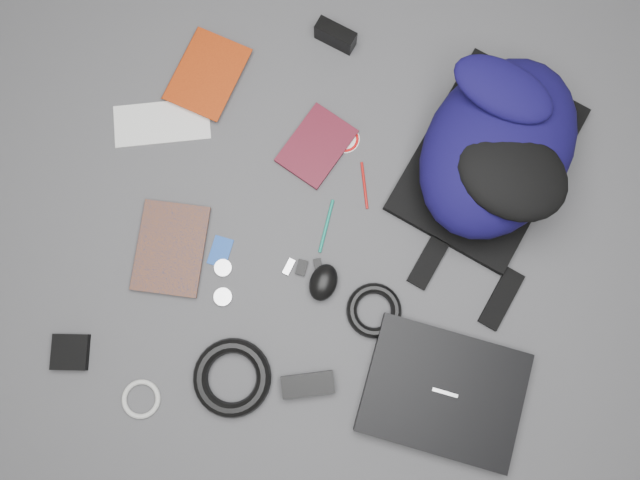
% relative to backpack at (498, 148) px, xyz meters
% --- Properties ---
extents(ground, '(4.00, 4.00, 0.00)m').
position_rel_backpack_xyz_m(ground, '(-0.38, -0.30, -0.11)').
color(ground, '#4F4F51').
rests_on(ground, ground).
extents(backpack, '(0.52, 0.63, 0.23)m').
position_rel_backpack_xyz_m(backpack, '(0.00, 0.00, 0.00)').
color(backpack, black).
rests_on(backpack, ground).
extents(laptop, '(0.40, 0.32, 0.04)m').
position_rel_backpack_xyz_m(laptop, '(-0.01, -0.61, -0.09)').
color(laptop, black).
rests_on(laptop, ground).
extents(textbook_red, '(0.21, 0.25, 0.02)m').
position_rel_backpack_xyz_m(textbook_red, '(-0.85, 0.09, -0.10)').
color(textbook_red, '#912708').
rests_on(textbook_red, ground).
extents(comic_book, '(0.19, 0.25, 0.02)m').
position_rel_backpack_xyz_m(comic_book, '(-0.84, -0.41, -0.10)').
color(comic_book, '#A44D0B').
rests_on(comic_book, ground).
extents(envelope, '(0.28, 0.19, 0.00)m').
position_rel_backpack_xyz_m(envelope, '(-0.86, -0.08, -0.11)').
color(envelope, silver).
rests_on(envelope, ground).
extents(dvd_case, '(0.20, 0.23, 0.02)m').
position_rel_backpack_xyz_m(dvd_case, '(-0.44, -0.06, -0.11)').
color(dvd_case, '#440D17').
rests_on(dvd_case, ground).
extents(compact_camera, '(0.12, 0.07, 0.06)m').
position_rel_backpack_xyz_m(compact_camera, '(-0.46, 0.25, -0.08)').
color(compact_camera, black).
rests_on(compact_camera, ground).
extents(sticker_disc, '(0.09, 0.09, 0.00)m').
position_rel_backpack_xyz_m(sticker_disc, '(-0.38, -0.02, -0.11)').
color(sticker_disc, white).
rests_on(sticker_disc, ground).
extents(pen_teal, '(0.01, 0.14, 0.01)m').
position_rel_backpack_xyz_m(pen_teal, '(-0.37, -0.26, -0.11)').
color(pen_teal, '#0D7760').
rests_on(pen_teal, ground).
extents(pen_red, '(0.05, 0.12, 0.01)m').
position_rel_backpack_xyz_m(pen_red, '(-0.30, -0.13, -0.11)').
color(pen_red, '#AD100D').
rests_on(pen_red, ground).
extents(id_badge, '(0.06, 0.08, 0.00)m').
position_rel_backpack_xyz_m(id_badge, '(-0.63, -0.38, -0.11)').
color(id_badge, '#1543A4').
rests_on(id_badge, ground).
extents(usb_black, '(0.04, 0.06, 0.01)m').
position_rel_backpack_xyz_m(usb_black, '(-0.37, -0.37, -0.11)').
color(usb_black, black).
rests_on(usb_black, ground).
extents(usb_silver, '(0.03, 0.05, 0.01)m').
position_rel_backpack_xyz_m(usb_silver, '(-0.45, -0.38, -0.11)').
color(usb_silver, silver).
rests_on(usb_silver, ground).
extents(key_fob, '(0.03, 0.04, 0.01)m').
position_rel_backpack_xyz_m(key_fob, '(-0.41, -0.38, -0.11)').
color(key_fob, black).
rests_on(key_fob, ground).
extents(mouse, '(0.08, 0.10, 0.05)m').
position_rel_backpack_xyz_m(mouse, '(-0.35, -0.40, -0.09)').
color(mouse, black).
rests_on(mouse, ground).
extents(headphone_left, '(0.05, 0.05, 0.01)m').
position_rel_backpack_xyz_m(headphone_left, '(-0.59, -0.49, -0.11)').
color(headphone_left, silver).
rests_on(headphone_left, ground).
extents(headphone_right, '(0.05, 0.05, 0.01)m').
position_rel_backpack_xyz_m(headphone_right, '(-0.61, -0.42, -0.11)').
color(headphone_right, silver).
rests_on(headphone_right, ground).
extents(cable_coil, '(0.18, 0.18, 0.03)m').
position_rel_backpack_xyz_m(cable_coil, '(-0.21, -0.45, -0.10)').
color(cable_coil, black).
rests_on(cable_coil, ground).
extents(power_brick, '(0.14, 0.09, 0.03)m').
position_rel_backpack_xyz_m(power_brick, '(-0.34, -0.66, -0.10)').
color(power_brick, black).
rests_on(power_brick, ground).
extents(power_cord_coil, '(0.25, 0.25, 0.04)m').
position_rel_backpack_xyz_m(power_cord_coil, '(-0.52, -0.68, -0.09)').
color(power_cord_coil, black).
rests_on(power_cord_coil, ground).
extents(pouch, '(0.10, 0.10, 0.02)m').
position_rel_backpack_xyz_m(pouch, '(-0.93, -0.70, -0.10)').
color(pouch, black).
rests_on(pouch, ground).
extents(white_cable_coil, '(0.12, 0.12, 0.01)m').
position_rel_backpack_xyz_m(white_cable_coil, '(-0.73, -0.78, -0.11)').
color(white_cable_coil, beige).
rests_on(white_cable_coil, ground).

